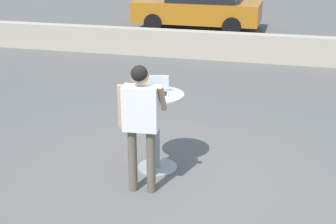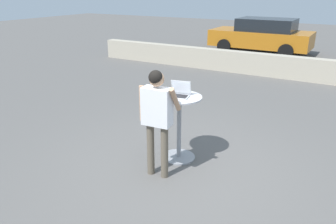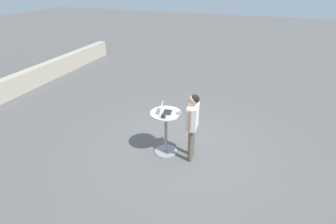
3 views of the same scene
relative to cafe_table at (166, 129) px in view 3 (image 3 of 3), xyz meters
name	(u,v)px [view 3 (image 3 of 3)]	position (x,y,z in m)	size (l,w,h in m)	color
ground_plane	(183,148)	(0.27, -0.36, -0.65)	(50.00, 50.00, 0.00)	#5B5956
cafe_table	(166,129)	(0.00, 0.00, 0.00)	(0.71, 0.71, 1.08)	gray
laptop	(165,111)	(-0.01, 0.01, 0.48)	(0.37, 0.34, 0.23)	silver
coffee_mug	(164,116)	(-0.24, -0.04, 0.47)	(0.13, 0.09, 0.09)	#232328
standing_person	(193,120)	(-0.02, -0.63, 0.39)	(0.56, 0.38, 1.63)	brown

